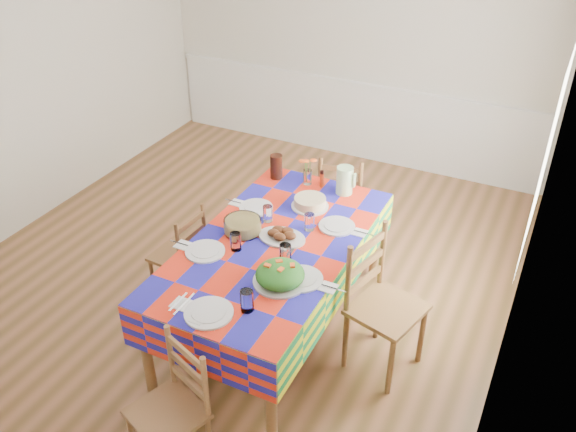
{
  "coord_description": "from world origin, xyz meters",
  "views": [
    {
      "loc": [
        2.29,
        -3.74,
        3.31
      ],
      "look_at": [
        0.62,
        -0.35,
        0.9
      ],
      "focal_mm": 38.0,
      "sensor_mm": 36.0,
      "label": 1
    }
  ],
  "objects_px": {
    "dining_table": "(274,253)",
    "chair_right": "(381,306)",
    "chair_left": "(182,255)",
    "tea_pitcher": "(276,167)",
    "chair_far": "(342,200)",
    "green_pitcher": "(345,180)",
    "chair_near": "(173,410)",
    "meat_platter": "(282,235)"
  },
  "relations": [
    {
      "from": "dining_table",
      "to": "chair_right",
      "type": "bearing_deg",
      "value": 0.88
    },
    {
      "from": "green_pitcher",
      "to": "chair_right",
      "type": "xyz_separation_m",
      "value": [
        0.64,
        -0.87,
        -0.4
      ]
    },
    {
      "from": "chair_near",
      "to": "chair_right",
      "type": "height_order",
      "value": "chair_right"
    },
    {
      "from": "dining_table",
      "to": "meat_platter",
      "type": "relative_size",
      "value": 5.84
    },
    {
      "from": "green_pitcher",
      "to": "dining_table",
      "type": "bearing_deg",
      "value": -102.06
    },
    {
      "from": "tea_pitcher",
      "to": "chair_near",
      "type": "relative_size",
      "value": 0.23
    },
    {
      "from": "dining_table",
      "to": "tea_pitcher",
      "type": "distance_m",
      "value": 0.98
    },
    {
      "from": "dining_table",
      "to": "chair_left",
      "type": "bearing_deg",
      "value": -179.83
    },
    {
      "from": "meat_platter",
      "to": "chair_near",
      "type": "bearing_deg",
      "value": -90.61
    },
    {
      "from": "green_pitcher",
      "to": "chair_far",
      "type": "bearing_deg",
      "value": 112.44
    },
    {
      "from": "chair_near",
      "to": "tea_pitcher",
      "type": "bearing_deg",
      "value": 121.58
    },
    {
      "from": "chair_right",
      "to": "meat_platter",
      "type": "bearing_deg",
      "value": 100.92
    },
    {
      "from": "dining_table",
      "to": "meat_platter",
      "type": "distance_m",
      "value": 0.14
    },
    {
      "from": "dining_table",
      "to": "green_pitcher",
      "type": "distance_m",
      "value": 0.92
    },
    {
      "from": "tea_pitcher",
      "to": "chair_far",
      "type": "relative_size",
      "value": 0.22
    },
    {
      "from": "dining_table",
      "to": "chair_near",
      "type": "height_order",
      "value": "chair_near"
    },
    {
      "from": "dining_table",
      "to": "chair_near",
      "type": "distance_m",
      "value": 1.35
    },
    {
      "from": "chair_near",
      "to": "green_pitcher",
      "type": "bearing_deg",
      "value": 105.73
    },
    {
      "from": "chair_near",
      "to": "chair_far",
      "type": "xyz_separation_m",
      "value": [
        -0.01,
        2.63,
        0.02
      ]
    },
    {
      "from": "meat_platter",
      "to": "green_pitcher",
      "type": "distance_m",
      "value": 0.83
    },
    {
      "from": "tea_pitcher",
      "to": "chair_far",
      "type": "height_order",
      "value": "tea_pitcher"
    },
    {
      "from": "dining_table",
      "to": "meat_platter",
      "type": "bearing_deg",
      "value": 67.85
    },
    {
      "from": "dining_table",
      "to": "tea_pitcher",
      "type": "height_order",
      "value": "tea_pitcher"
    },
    {
      "from": "tea_pitcher",
      "to": "chair_near",
      "type": "bearing_deg",
      "value": -78.66
    },
    {
      "from": "chair_far",
      "to": "chair_right",
      "type": "distance_m",
      "value": 1.54
    },
    {
      "from": "dining_table",
      "to": "chair_right",
      "type": "relative_size",
      "value": 1.97
    },
    {
      "from": "chair_far",
      "to": "chair_right",
      "type": "relative_size",
      "value": 0.89
    },
    {
      "from": "chair_near",
      "to": "chair_far",
      "type": "height_order",
      "value": "chair_far"
    },
    {
      "from": "chair_near",
      "to": "chair_left",
      "type": "bearing_deg",
      "value": 143.14
    },
    {
      "from": "dining_table",
      "to": "chair_left",
      "type": "height_order",
      "value": "chair_left"
    },
    {
      "from": "green_pitcher",
      "to": "chair_right",
      "type": "height_order",
      "value": "chair_right"
    },
    {
      "from": "meat_platter",
      "to": "chair_right",
      "type": "distance_m",
      "value": 0.86
    },
    {
      "from": "chair_near",
      "to": "chair_right",
      "type": "xyz_separation_m",
      "value": [
        0.81,
        1.33,
        0.08
      ]
    },
    {
      "from": "green_pitcher",
      "to": "chair_left",
      "type": "height_order",
      "value": "green_pitcher"
    },
    {
      "from": "green_pitcher",
      "to": "chair_left",
      "type": "xyz_separation_m",
      "value": [
        -1.02,
        -0.88,
        -0.5
      ]
    },
    {
      "from": "dining_table",
      "to": "chair_far",
      "type": "bearing_deg",
      "value": 89.64
    },
    {
      "from": "chair_near",
      "to": "chair_left",
      "type": "height_order",
      "value": "chair_near"
    },
    {
      "from": "chair_left",
      "to": "chair_right",
      "type": "distance_m",
      "value": 1.67
    },
    {
      "from": "meat_platter",
      "to": "chair_near",
      "type": "relative_size",
      "value": 0.39
    },
    {
      "from": "chair_far",
      "to": "chair_right",
      "type": "xyz_separation_m",
      "value": [
        0.82,
        -1.3,
        0.06
      ]
    },
    {
      "from": "meat_platter",
      "to": "tea_pitcher",
      "type": "relative_size",
      "value": 1.71
    },
    {
      "from": "chair_near",
      "to": "chair_left",
      "type": "distance_m",
      "value": 1.57
    }
  ]
}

